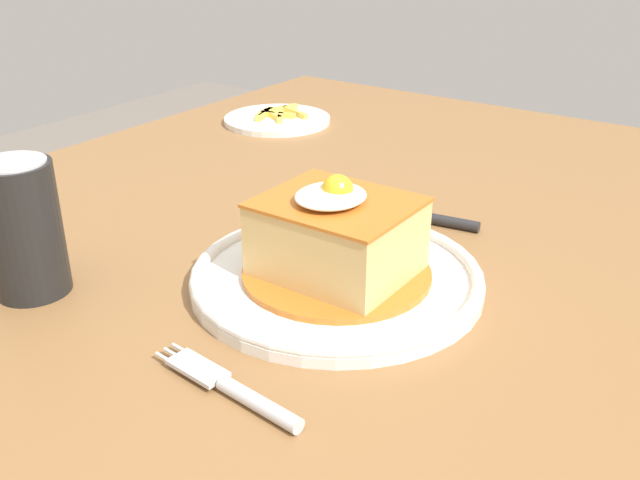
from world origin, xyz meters
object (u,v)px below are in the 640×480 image
at_px(soda_can, 24,229).
at_px(side_plate_fries, 277,119).
at_px(fork, 238,392).
at_px(knife, 425,217).
at_px(main_plate, 338,276).

bearing_deg(soda_can, side_plate_fries, 16.12).
bearing_deg(soda_can, fork, -92.82).
distance_m(fork, soda_can, 0.26).
height_order(knife, soda_can, soda_can).
bearing_deg(knife, soda_can, 147.51).
bearing_deg(fork, side_plate_fries, 36.05).
relative_size(knife, side_plate_fries, 0.97).
bearing_deg(side_plate_fries, knife, -119.95).
distance_m(fork, knife, 0.36).
distance_m(main_plate, knife, 0.17).
height_order(main_plate, knife, main_plate).
height_order(soda_can, side_plate_fries, soda_can).
bearing_deg(fork, knife, 6.05).
distance_m(main_plate, soda_can, 0.28).
xyz_separation_m(main_plate, fork, (-0.18, -0.04, -0.00)).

